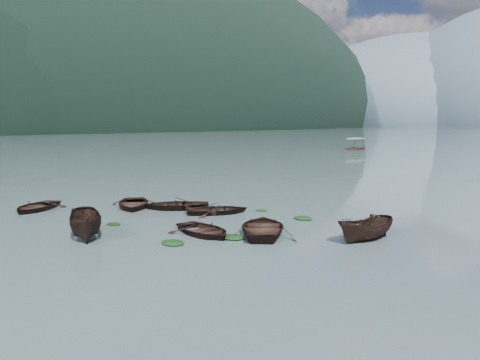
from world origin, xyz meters
The scene contains 20 objects.
ground_plane centered at (0.00, 0.00, 0.00)m, with size 2400.00×2400.00×0.00m, color #4E5E62.
left_ridge_far centered at (-480.00, 250.00, 0.00)m, with size 560.00×1400.00×380.00m, color black.
haze_mtn_a centered at (-260.00, 900.00, 0.00)m, with size 520.00×520.00×280.00m, color #475666.
rowboat_0 centered at (-10.70, 2.35, 0.00)m, with size 3.06×4.29×0.89m, color black.
rowboat_1 centered at (0.22, 9.19, 0.00)m, with size 3.01×4.22×0.87m, color black.
rowboat_2 centered at (-0.96, -0.22, 0.00)m, with size 1.68×4.48×1.73m, color black.
rowboat_3 centered at (5.98, 6.34, 0.00)m, with size 3.63×5.09×1.05m, color black.
rowboat_4 centered at (3.55, 4.10, 0.00)m, with size 3.00×4.20×0.87m, color black.
rowboat_5 centered at (11.16, 8.22, 0.00)m, with size 1.47×3.90×1.50m, color black.
rowboat_6 centered at (-6.07, 7.16, 0.00)m, with size 3.34×4.67×0.97m, color black.
rowboat_7 centered at (-3.25, 8.73, 0.00)m, with size 3.32×4.65×0.96m, color black.
weed_clump_0 centered at (-3.74, 1.91, 0.00)m, with size 1.11×0.91×0.24m, color black.
weed_clump_1 centered at (-2.40, 2.64, 0.00)m, with size 0.91×0.73×0.20m, color black.
weed_clump_2 centered at (5.40, 4.35, 0.00)m, with size 1.28×1.03×0.28m, color black.
weed_clump_3 centered at (0.26, 9.88, 0.00)m, with size 0.84×0.71×0.19m, color black.
weed_clump_4 centered at (3.68, 1.63, 0.00)m, with size 1.30×1.03×0.27m, color black.
weed_clump_5 centered at (-6.05, 8.02, 0.00)m, with size 1.11×0.90×0.24m, color black.
weed_clump_6 centered at (2.08, 11.72, 0.00)m, with size 0.89×0.74×0.19m, color black.
weed_clump_7 centered at (5.84, 10.98, 0.00)m, with size 1.24×0.99×0.27m, color black.
pontoon_left centered at (-24.27, 87.34, 0.00)m, with size 2.75×6.59×2.53m, color black, non-canonical shape.
Camera 1 is at (20.43, -14.59, 6.08)m, focal length 35.00 mm.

